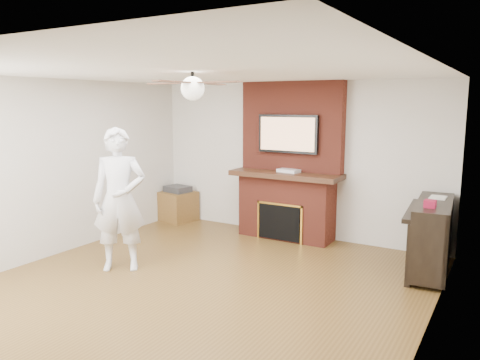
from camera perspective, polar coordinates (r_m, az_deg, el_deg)
The scene contains 12 objects.
room_shell at distance 5.32m, azimuth -5.61°, elevation -0.55°, with size 5.36×5.86×2.86m.
fireplace at distance 7.54m, azimuth 5.92°, elevation 0.43°, with size 1.78×0.64×2.50m.
tv at distance 7.42m, azimuth 5.86°, elevation 5.61°, with size 1.00×0.08×0.60m.
ceiling_fan at distance 5.24m, azimuth -5.80°, elevation 11.17°, with size 1.21×1.21×0.31m.
person at distance 6.23m, azimuth -14.49°, elevation -2.33°, with size 0.68×0.45×1.86m, color silver.
side_table at distance 8.75m, azimuth -7.57°, elevation -3.00°, with size 0.65×0.65×0.65m.
piano at distance 6.50m, azimuth 22.34°, elevation -6.19°, with size 0.64×1.45×1.02m.
cable_box at distance 7.42m, azimuth 5.95°, elevation 1.13°, with size 0.34×0.20×0.05m, color silver.
candle_orange at distance 7.57m, azimuth 4.76°, elevation -6.72°, with size 0.07×0.07×0.13m, color orange.
candle_green at distance 7.51m, azimuth 5.24°, elevation -7.06°, with size 0.07×0.07×0.08m, color #5A913A.
candle_cream at distance 7.48m, azimuth 6.12°, elevation -7.00°, with size 0.08×0.08×0.12m, color beige.
candle_blue at distance 7.46m, azimuth 7.24°, elevation -7.22°, with size 0.06×0.06×0.08m, color #364EA2.
Camera 1 is at (3.10, -4.22, 2.17)m, focal length 35.00 mm.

